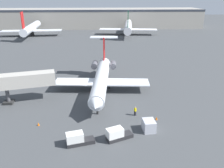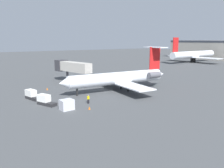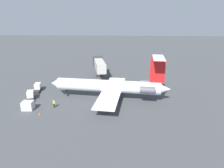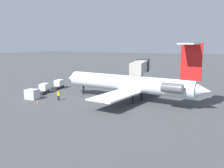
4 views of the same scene
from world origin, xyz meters
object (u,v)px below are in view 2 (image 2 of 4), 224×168
Objects in this scene: traffic_cone_near at (47,89)px; parked_airliner_west_end at (193,55)px; jet_bridge at (71,67)px; cargo_container_uld at (67,105)px; regional_jet at (120,78)px; baggage_tug_trailing at (32,95)px; traffic_cone_mid at (89,108)px; baggage_tug_lead at (45,100)px; ground_crew_marshaller at (88,99)px.

parked_airliner_west_end is (-23.80, 87.32, 3.83)m from traffic_cone_near.
cargo_container_uld is (23.84, -11.59, -3.53)m from jet_bridge.
parked_airliner_west_end reaches higher than cargo_container_uld.
regional_jet reaches higher than baggage_tug_trailing.
baggage_tug_lead is at bearing -143.20° from traffic_cone_mid.
jet_bridge is at bearing 123.89° from traffic_cone_near.
jet_bridge reaches higher than ground_crew_marshaller.
ground_crew_marshaller is at bearing -16.40° from jet_bridge.
regional_jet is 0.80× the size of parked_airliner_west_end.
baggage_tug_lead reaches higher than cargo_container_uld.
traffic_cone_near is at bearing -74.75° from parked_airliner_west_end.
regional_jet is 6.70× the size of baggage_tug_lead.
jet_bridge reaches higher than traffic_cone_near.
baggage_tug_trailing is 7.68× the size of traffic_cone_mid.
baggage_tug_lead is 5.78m from baggage_tug_trailing.
traffic_cone_near is 0.02× the size of parked_airliner_west_end.
traffic_cone_mid is at bearing 25.91° from baggage_tug_trailing.
traffic_cone_mid is at bearing -25.90° from ground_crew_marshaller.
baggage_tug_lead reaches higher than traffic_cone_mid.
ground_crew_marshaller reaches higher than traffic_cone_mid.
parked_airliner_west_end is (-34.39, 73.13, 0.94)m from regional_jet.
jet_bridge is 3.18× the size of baggage_tug_trailing.
traffic_cone_mid is (12.92, 6.28, -0.56)m from baggage_tug_trailing.
jet_bridge is at bearing 154.07° from cargo_container_uld.
baggage_tug_trailing is 11.28m from cargo_container_uld.
parked_airliner_west_end is at bearing 114.82° from cargo_container_uld.
cargo_container_uld is 99.02m from parked_airliner_west_end.
regional_jet is 13.24m from ground_crew_marshaller.
regional_jet is at bearing 96.00° from baggage_tug_lead.
traffic_cone_near is at bearing 171.96° from cargo_container_uld.
jet_bridge is 3.17× the size of baggage_tug_lead.
jet_bridge is 23.65m from ground_crew_marshaller.
baggage_tug_lead is 13.38m from traffic_cone_near.
parked_airliner_west_end is at bearing 115.19° from regional_jet.
regional_jet is 6.72× the size of baggage_tug_trailing.
parked_airliner_west_end is (-36.36, 91.91, 3.27)m from baggage_tug_lead.
jet_bridge is 11.71m from traffic_cone_near.
parked_airliner_west_end is at bearing 115.31° from ground_crew_marshaller.
cargo_container_uld is at bearing -74.25° from ground_crew_marshaller.
jet_bridge is 27.48m from traffic_cone_mid.
regional_jet reaches higher than ground_crew_marshaller.
cargo_container_uld is at bearing 21.89° from baggage_tug_lead.
jet_bridge is 23.41m from baggage_tug_lead.
traffic_cone_near is at bearing 159.96° from baggage_tug_lead.
regional_jet is 80.82m from parked_airliner_west_end.
parked_airliner_west_end is at bearing 105.25° from traffic_cone_near.
parked_airliner_west_end reaches higher than baggage_tug_lead.
ground_crew_marshaller is at bearing -64.69° from parked_airliner_west_end.
traffic_cone_near is at bearing -126.72° from regional_jet.
cargo_container_uld is 4.24× the size of traffic_cone_near.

